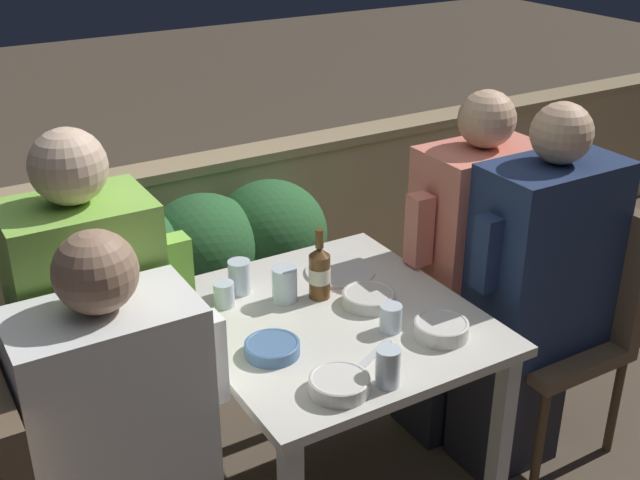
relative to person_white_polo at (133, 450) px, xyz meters
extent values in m
cube|color=tan|center=(0.67, 1.50, -0.24)|extent=(9.00, 0.14, 0.71)
cube|color=tan|center=(0.67, 1.50, 0.13)|extent=(9.00, 0.18, 0.04)
cube|color=silver|center=(0.67, 0.16, 0.09)|extent=(0.81, 0.88, 0.03)
cube|color=silver|center=(1.02, -0.23, -0.26)|extent=(0.05, 0.05, 0.67)
cube|color=silver|center=(0.32, 0.55, -0.26)|extent=(0.05, 0.05, 0.67)
cube|color=silver|center=(1.02, 0.55, -0.26)|extent=(0.05, 0.05, 0.67)
cube|color=brown|center=(0.68, 1.16, -0.46)|extent=(1.09, 0.36, 0.28)
ellipsoid|color=#2D6633|center=(0.38, 1.16, -0.11)|extent=(0.49, 0.47, 0.47)
ellipsoid|color=#2D6633|center=(0.68, 1.16, -0.11)|extent=(0.49, 0.47, 0.47)
ellipsoid|color=#2D6633|center=(0.98, 1.16, -0.11)|extent=(0.49, 0.47, 0.47)
cube|color=brown|center=(-0.29, 0.00, 0.08)|extent=(0.06, 0.42, 0.47)
cube|color=white|center=(-0.03, 0.00, 0.13)|extent=(0.43, 0.26, 0.57)
cube|color=white|center=(0.22, 0.00, 0.19)|extent=(0.07, 0.07, 0.24)
sphere|color=#99755B|center=(-0.03, 0.00, 0.51)|extent=(0.19, 0.19, 0.19)
cube|color=brown|center=(-0.07, 0.28, -0.18)|extent=(0.42, 0.42, 0.05)
cylinder|color=#47321E|center=(0.11, 0.46, -0.40)|extent=(0.03, 0.03, 0.39)
cube|color=#8CCC4C|center=(0.00, 0.28, 0.20)|extent=(0.37, 0.26, 0.72)
cube|color=#8CCC4C|center=(0.25, 0.28, 0.29)|extent=(0.07, 0.07, 0.24)
sphere|color=beige|center=(0.00, 0.28, 0.65)|extent=(0.19, 0.19, 0.19)
cube|color=brown|center=(1.47, 0.03, -0.18)|extent=(0.42, 0.42, 0.05)
cube|color=brown|center=(1.65, 0.03, 0.08)|extent=(0.06, 0.42, 0.47)
cylinder|color=#47321E|center=(1.29, -0.15, -0.40)|extent=(0.03, 0.03, 0.39)
cylinder|color=#47321E|center=(1.65, -0.15, -0.40)|extent=(0.03, 0.03, 0.39)
cylinder|color=#47321E|center=(1.29, 0.21, -0.40)|extent=(0.03, 0.03, 0.39)
cylinder|color=#47321E|center=(1.65, 0.21, -0.40)|extent=(0.03, 0.03, 0.39)
cube|color=#282833|center=(1.30, 0.03, -0.38)|extent=(0.32, 0.23, 0.44)
cube|color=navy|center=(1.40, 0.03, 0.16)|extent=(0.46, 0.26, 0.64)
cube|color=navy|center=(1.15, 0.03, 0.24)|extent=(0.07, 0.07, 0.24)
sphere|color=tan|center=(1.40, 0.03, 0.58)|extent=(0.19, 0.19, 0.19)
cube|color=brown|center=(1.41, 0.29, -0.18)|extent=(0.42, 0.42, 0.05)
cube|color=brown|center=(1.59, 0.29, 0.08)|extent=(0.06, 0.42, 0.47)
cylinder|color=#47321E|center=(1.23, 0.11, -0.40)|extent=(0.03, 0.03, 0.39)
cylinder|color=#47321E|center=(1.58, 0.11, -0.40)|extent=(0.03, 0.03, 0.39)
cylinder|color=#47321E|center=(1.23, 0.47, -0.40)|extent=(0.03, 0.03, 0.39)
cylinder|color=#47321E|center=(1.58, 0.47, -0.40)|extent=(0.03, 0.03, 0.39)
cube|color=#282833|center=(1.24, 0.29, -0.38)|extent=(0.29, 0.23, 0.44)
cube|color=#E07A66|center=(1.34, 0.29, 0.16)|extent=(0.41, 0.26, 0.63)
cube|color=#E07A66|center=(1.09, 0.29, 0.23)|extent=(0.07, 0.07, 0.24)
sphere|color=tan|center=(1.34, 0.29, 0.56)|extent=(0.19, 0.19, 0.19)
cylinder|color=brown|center=(0.70, 0.27, 0.17)|extent=(0.07, 0.07, 0.14)
cylinder|color=beige|center=(0.70, 0.27, 0.18)|extent=(0.07, 0.07, 0.05)
cone|color=brown|center=(0.70, 0.27, 0.26)|extent=(0.07, 0.07, 0.03)
cylinder|color=brown|center=(0.70, 0.27, 0.30)|extent=(0.02, 0.02, 0.06)
cylinder|color=silver|center=(0.84, 0.38, 0.11)|extent=(0.23, 0.23, 0.01)
cylinder|color=beige|center=(0.80, 0.16, 0.12)|extent=(0.16, 0.16, 0.04)
torus|color=beige|center=(0.80, 0.16, 0.14)|extent=(0.16, 0.16, 0.01)
cylinder|color=silver|center=(0.49, -0.17, 0.12)|extent=(0.16, 0.16, 0.04)
torus|color=silver|center=(0.49, -0.17, 0.14)|extent=(0.16, 0.16, 0.01)
cylinder|color=#4C709E|center=(0.43, 0.07, 0.12)|extent=(0.15, 0.15, 0.03)
torus|color=#4C709E|center=(0.43, 0.07, 0.13)|extent=(0.15, 0.15, 0.01)
cylinder|color=silver|center=(0.88, -0.10, 0.12)|extent=(0.15, 0.15, 0.05)
torus|color=silver|center=(0.88, -0.10, 0.14)|extent=(0.15, 0.15, 0.01)
cylinder|color=silver|center=(0.50, 0.43, 0.16)|extent=(0.07, 0.07, 0.11)
cylinder|color=silver|center=(0.61, -0.21, 0.16)|extent=(0.06, 0.06, 0.11)
cylinder|color=silver|center=(0.59, 0.31, 0.16)|extent=(0.08, 0.08, 0.11)
cylinder|color=silver|center=(0.42, 0.37, 0.14)|extent=(0.06, 0.06, 0.08)
cylinder|color=silver|center=(0.77, 0.00, 0.14)|extent=(0.06, 0.06, 0.08)
cube|color=silver|center=(0.66, -0.08, 0.11)|extent=(0.16, 0.10, 0.01)
camera|label=1|loc=(-0.40, -1.58, 1.32)|focal=45.00mm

